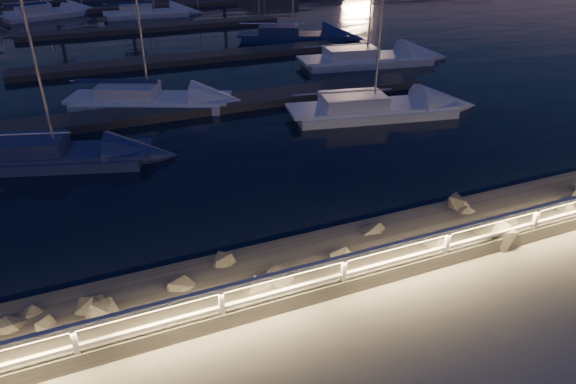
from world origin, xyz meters
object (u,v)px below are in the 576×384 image
at_px(guard_rail, 413,248).
at_px(sailboat_c, 145,99).
at_px(sailboat_i, 41,14).
at_px(sailboat_n, 45,11).
at_px(sailboat_b, 51,154).
at_px(sailboat_k, 145,12).
at_px(sailboat_l, 290,35).
at_px(sailboat_d, 369,108).
at_px(sailboat_h, 363,58).

height_order(guard_rail, sailboat_c, sailboat_c).
xyz_separation_m(sailboat_i, sailboat_n, (0.28, 1.80, -0.01)).
distance_m(sailboat_b, sailboat_k, 34.11).
xyz_separation_m(sailboat_b, sailboat_l, (17.55, 17.47, 0.01)).
bearing_deg(guard_rail, sailboat_d, 63.57).
bearing_deg(guard_rail, sailboat_b, 124.88).
height_order(sailboat_c, sailboat_i, sailboat_c).
relative_size(guard_rail, sailboat_c, 3.19).
bearing_deg(sailboat_h, sailboat_c, -159.59).
height_order(sailboat_c, sailboat_h, sailboat_h).
height_order(guard_rail, sailboat_k, sailboat_k).
relative_size(sailboat_b, sailboat_i, 0.95).
distance_m(sailboat_i, sailboat_l, 25.68).
distance_m(sailboat_b, sailboat_c, 7.17).
distance_m(guard_rail, sailboat_l, 30.93).
relative_size(sailboat_d, sailboat_n, 1.07).
bearing_deg(sailboat_l, sailboat_i, 158.32).
xyz_separation_m(sailboat_c, sailboat_k, (4.30, 27.37, 0.00)).
bearing_deg(sailboat_k, sailboat_l, -56.96).
relative_size(sailboat_k, sailboat_l, 0.97).
bearing_deg(sailboat_b, sailboat_c, 68.15).
bearing_deg(sailboat_h, sailboat_b, -147.16).
bearing_deg(sailboat_b, sailboat_i, 107.81).
bearing_deg(sailboat_c, sailboat_h, 36.41).
bearing_deg(sailboat_b, sailboat_n, 107.34).
bearing_deg(sailboat_l, sailboat_c, -114.12).
xyz_separation_m(guard_rail, sailboat_k, (0.39, 45.01, -0.94)).
relative_size(sailboat_i, sailboat_l, 0.88).
xyz_separation_m(guard_rail, sailboat_h, (10.70, 20.76, -0.94)).
bearing_deg(sailboat_k, sailboat_c, -95.38).
xyz_separation_m(sailboat_k, sailboat_l, (8.76, -15.48, -0.01)).
height_order(sailboat_i, sailboat_n, sailboat_n).
height_order(sailboat_i, sailboat_l, sailboat_l).
distance_m(guard_rail, sailboat_d, 13.48).
xyz_separation_m(sailboat_h, sailboat_l, (-1.55, 8.77, -0.01)).
bearing_deg(guard_rail, sailboat_i, 100.59).
bearing_deg(sailboat_k, sailboat_n, 156.80).
relative_size(sailboat_h, sailboat_k, 1.08).
height_order(sailboat_k, sailboat_n, sailboat_k).
bearing_deg(sailboat_k, sailboat_d, -76.81).
xyz_separation_m(sailboat_b, sailboat_c, (4.49, 5.58, 0.01)).
relative_size(sailboat_b, sailboat_d, 0.86).
bearing_deg(sailboat_b, sailboat_h, 41.45).
height_order(guard_rail, sailboat_d, sailboat_d).
xyz_separation_m(sailboat_b, sailboat_k, (8.79, 32.95, 0.02)).
bearing_deg(sailboat_d, sailboat_h, 72.56).
bearing_deg(sailboat_d, sailboat_c, 161.49).
relative_size(sailboat_h, sailboat_l, 1.05).
xyz_separation_m(sailboat_d, sailboat_h, (4.71, 8.71, 0.02)).
relative_size(sailboat_i, sailboat_n, 0.97).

